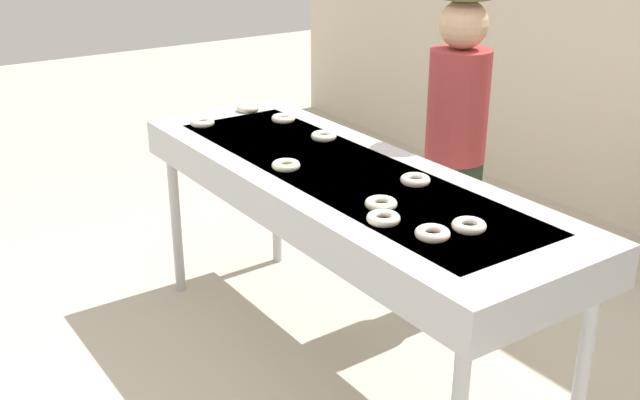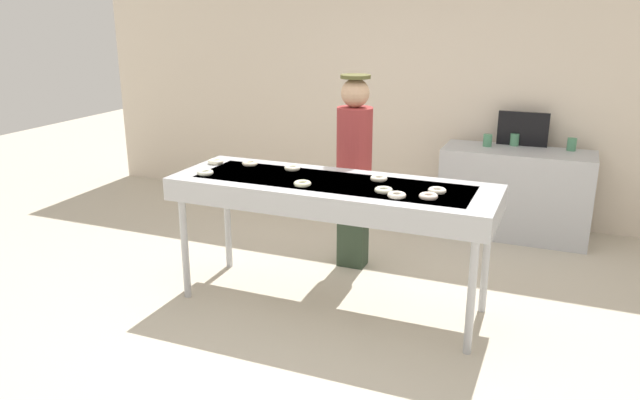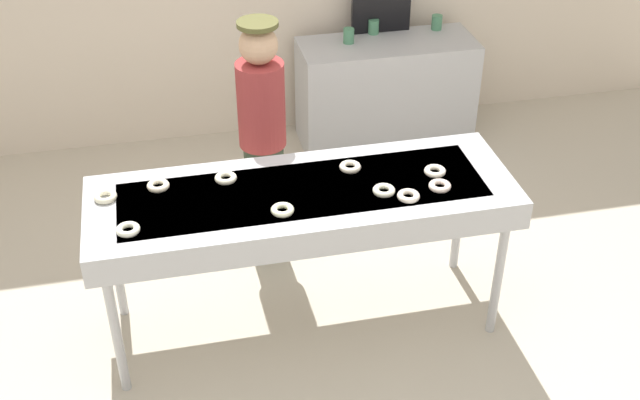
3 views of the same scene
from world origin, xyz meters
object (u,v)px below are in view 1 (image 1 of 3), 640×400
sugar_donut_6 (283,118)px  sugar_donut_1 (381,204)px  sugar_donut_0 (383,218)px  sugar_donut_3 (286,165)px  sugar_donut_4 (470,225)px  worker_baker (455,142)px  sugar_donut_7 (415,180)px  sugar_donut_8 (248,108)px  fryer_conveyor (342,189)px  sugar_donut_5 (324,136)px  sugar_donut_2 (432,233)px  sugar_donut_9 (202,122)px

sugar_donut_6 → sugar_donut_1: bearing=-14.7°
sugar_donut_0 → sugar_donut_1: size_ratio=1.00×
sugar_donut_3 → sugar_donut_4: bearing=12.1°
worker_baker → sugar_donut_7: bearing=109.6°
sugar_donut_1 → sugar_donut_8: bearing=169.9°
fryer_conveyor → sugar_donut_5: bearing=155.4°
sugar_donut_0 → sugar_donut_4: 0.31m
sugar_donut_1 → sugar_donut_6: same height
sugar_donut_7 → worker_baker: 0.77m
sugar_donut_4 → sugar_donut_3: bearing=-167.9°
sugar_donut_6 → sugar_donut_8: size_ratio=1.00×
sugar_donut_5 → sugar_donut_6: bearing=179.5°
sugar_donut_7 → worker_baker: worker_baker is taller
sugar_donut_2 → sugar_donut_9: 1.72m
sugar_donut_6 → sugar_donut_9: size_ratio=1.00×
fryer_conveyor → sugar_donut_4: size_ratio=19.10×
worker_baker → sugar_donut_1: bearing=106.7°
sugar_donut_0 → sugar_donut_9: bearing=179.4°
sugar_donut_1 → worker_baker: 1.07m
sugar_donut_6 → sugar_donut_7: size_ratio=1.00×
sugar_donut_1 → sugar_donut_9: (-1.40, -0.07, 0.00)m
sugar_donut_0 → sugar_donut_2: size_ratio=1.00×
sugar_donut_4 → sugar_donut_6: bearing=173.2°
fryer_conveyor → sugar_donut_8: size_ratio=19.10×
sugar_donut_4 → sugar_donut_1: bearing=-158.8°
sugar_donut_3 → sugar_donut_5: (-0.26, 0.38, 0.00)m
sugar_donut_4 → sugar_donut_9: bearing=-173.4°
sugar_donut_5 → sugar_donut_9: same height
worker_baker → sugar_donut_4: bearing=124.7°
sugar_donut_3 → sugar_donut_4: 0.95m
sugar_donut_3 → worker_baker: bearing=87.4°
fryer_conveyor → worker_baker: size_ratio=1.43×
sugar_donut_0 → sugar_donut_8: same height
sugar_donut_6 → worker_baker: (0.69, 0.60, -0.06)m
sugar_donut_0 → worker_baker: 1.20m
fryer_conveyor → sugar_donut_8: 1.10m
sugar_donut_0 → sugar_donut_5: 1.04m
sugar_donut_3 → sugar_donut_9: (-0.82, -0.00, 0.00)m
sugar_donut_8 → worker_baker: (0.98, 0.65, -0.06)m
sugar_donut_7 → sugar_donut_9: bearing=-164.7°
sugar_donut_6 → sugar_donut_7: (1.10, -0.04, 0.00)m
sugar_donut_4 → fryer_conveyor: bearing=-179.7°
sugar_donut_1 → sugar_donut_5: bearing=159.4°
fryer_conveyor → sugar_donut_3: bearing=-127.7°
sugar_donut_0 → sugar_donut_4: bearing=43.6°
fryer_conveyor → sugar_donut_5: sugar_donut_5 is taller
sugar_donut_5 → sugar_donut_3: bearing=-55.9°
sugar_donut_7 → sugar_donut_8: (-1.39, -0.01, 0.00)m
sugar_donut_0 → sugar_donut_4: same height
sugar_donut_3 → sugar_donut_2: bearing=2.6°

